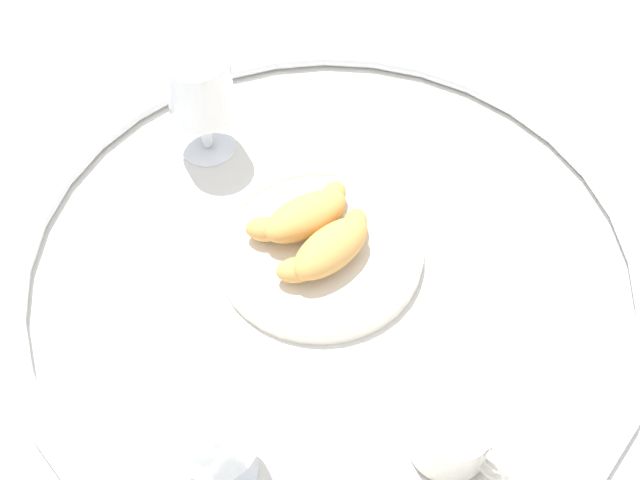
{
  "coord_description": "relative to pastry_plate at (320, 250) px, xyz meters",
  "views": [
    {
      "loc": [
        -0.13,
        -0.53,
        0.78
      ],
      "look_at": [
        -0.01,
        0.02,
        0.03
      ],
      "focal_mm": 48.87,
      "sensor_mm": 36.0,
      "label": 1
    }
  ],
  "objects": [
    {
      "name": "ground_plane",
      "position": [
        0.01,
        -0.02,
        -0.01
      ],
      "size": [
        2.2,
        2.2,
        0.0
      ],
      "primitive_type": "plane",
      "color": "silver"
    },
    {
      "name": "table_chrome_rim",
      "position": [
        0.01,
        -0.02,
        0.0
      ],
      "size": [
        0.69,
        0.69,
        0.02
      ],
      "primitive_type": "torus",
      "color": "silver",
      "rests_on": "ground_plane"
    },
    {
      "name": "pastry_plate",
      "position": [
        0.0,
        0.0,
        0.0
      ],
      "size": [
        0.23,
        0.23,
        0.02
      ],
      "color": "silver",
      "rests_on": "ground_plane"
    },
    {
      "name": "croissant_large",
      "position": [
        0.01,
        -0.02,
        0.03
      ],
      "size": [
        0.12,
        0.11,
        0.04
      ],
      "color": "#D6994C",
      "rests_on": "pastry_plate"
    },
    {
      "name": "croissant_small",
      "position": [
        -0.01,
        0.03,
        0.03
      ],
      "size": [
        0.13,
        0.09,
        0.04
      ],
      "color": "#D6994C",
      "rests_on": "pastry_plate"
    },
    {
      "name": "coffee_cup_near",
      "position": [
        0.07,
        -0.25,
        0.01
      ],
      "size": [
        0.14,
        0.14,
        0.06
      ],
      "color": "silver",
      "rests_on": "ground_plane"
    },
    {
      "name": "juice_glass_left",
      "position": [
        -0.1,
        0.19,
        0.08
      ],
      "size": [
        0.08,
        0.08,
        0.14
      ],
      "color": "white",
      "rests_on": "ground_plane"
    },
    {
      "name": "juice_glass_right",
      "position": [
        -0.14,
        -0.22,
        0.08
      ],
      "size": [
        0.08,
        0.08,
        0.14
      ],
      "color": "white",
      "rests_on": "ground_plane"
    }
  ]
}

